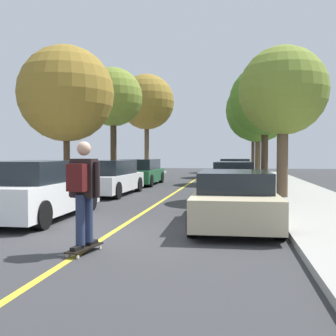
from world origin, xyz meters
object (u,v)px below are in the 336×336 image
parked_car_left_far (141,172)px  street_tree_left_far (147,102)px  skateboard (85,248)px  parked_car_right_near (234,179)px  fire_hydrant (27,191)px  parked_car_left_nearest (37,190)px  street_tree_right_far (258,110)px  street_tree_right_farthest (253,115)px  skateboarder (83,188)px  parked_car_left_near (109,178)px  street_tree_left_near (113,98)px  parked_car_right_nearest (234,198)px  street_tree_right_nearest (283,92)px  parked_car_right_far (234,171)px  street_tree_left_nearest (66,94)px  street_tree_right_near (265,100)px

parked_car_left_far → street_tree_left_far: (-1.67, 8.99, 4.96)m
parked_car_left_far → skateboard: bearing=-80.1°
street_tree_left_far → parked_car_right_near: bearing=-64.0°
fire_hydrant → parked_car_left_nearest: bearing=-55.7°
street_tree_right_far → street_tree_right_farthest: 7.71m
parked_car_right_near → street_tree_right_farthest: street_tree_right_farthest is taller
parked_car_left_far → skateboarder: size_ratio=2.61×
parked_car_left_near → street_tree_left_near: bearing=105.6°
parked_car_left_nearest → parked_car_right_nearest: (4.99, -0.09, -0.11)m
parked_car_right_near → fire_hydrant: size_ratio=5.81×
street_tree_right_nearest → skateboard: bearing=-116.4°
street_tree_left_far → street_tree_left_near: bearing=-90.0°
parked_car_left_nearest → skateboard: parked_car_left_nearest is taller
parked_car_left_near → street_tree_left_far: 15.42m
parked_car_left_nearest → street_tree_right_farthest: (6.66, 27.54, 4.52)m
street_tree_right_farthest → fire_hydrant: size_ratio=10.67×
parked_car_right_nearest → skateboarder: bearing=-126.9°
parked_car_left_nearest → parked_car_right_far: parked_car_left_nearest is taller
parked_car_left_near → street_tree_left_nearest: 3.77m
street_tree_right_near → street_tree_left_nearest: bearing=-137.4°
street_tree_left_nearest → street_tree_left_far: street_tree_left_far is taller
parked_car_left_near → street_tree_right_far: 15.92m
parked_car_left_nearest → street_tree_right_near: 15.39m
parked_car_left_nearest → parked_car_right_far: size_ratio=1.04×
street_tree_left_far → fire_hydrant: street_tree_left_far is taller
street_tree_left_far → skateboard: (4.24, -23.77, -5.56)m
street_tree_right_near → street_tree_right_farthest: (-0.00, 14.24, 0.60)m
street_tree_right_near → street_tree_right_farthest: 14.25m
street_tree_right_nearest → skateboard: street_tree_right_nearest is taller
street_tree_right_nearest → skateboard: size_ratio=6.07×
street_tree_left_far → street_tree_right_farthest: (8.33, 7.06, -0.40)m
parked_car_left_near → skateboard: 9.63m
street_tree_left_far → street_tree_right_nearest: street_tree_left_far is taller
street_tree_left_near → parked_car_left_nearest: bearing=-82.1°
parked_car_left_nearest → parked_car_right_nearest: size_ratio=0.96×
street_tree_left_near → street_tree_left_far: street_tree_left_far is taller
parked_car_left_far → street_tree_right_nearest: size_ratio=0.86×
street_tree_right_nearest → skateboarder: 9.62m
street_tree_left_nearest → street_tree_right_nearest: (8.33, -0.71, -0.23)m
street_tree_left_near → street_tree_right_far: size_ratio=0.90×
parked_car_left_near → street_tree_right_farthest: 23.02m
parked_car_right_near → fire_hydrant: (-6.49, -4.62, -0.17)m
street_tree_left_nearest → street_tree_right_nearest: size_ratio=1.11×
street_tree_right_nearest → street_tree_left_nearest: bearing=175.1°
street_tree_right_farthest → street_tree_right_far: bearing=-90.0°
street_tree_right_farthest → skateboarder: (-4.09, -30.86, -4.16)m
parked_car_left_near → parked_car_right_near: size_ratio=1.10×
street_tree_right_farthest → skateboarder: street_tree_right_farthest is taller
parked_car_left_near → skateboarder: (2.57, -9.30, 0.39)m
parked_car_right_near → skateboarder: skateboarder is taller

